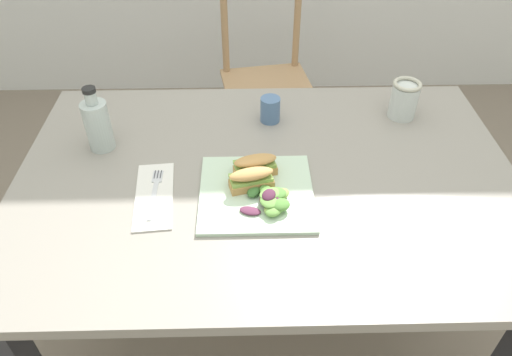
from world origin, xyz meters
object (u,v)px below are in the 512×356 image
chair_wooden_far (266,82)px  cup_extra_side (270,110)px  dining_table (266,207)px  mason_jar_iced_tea (404,101)px  plate_lunch (256,193)px  sandwich_half_back (255,165)px  fork_on_napkin (155,190)px  bottle_cold_brew (98,127)px  sandwich_half_front (251,178)px

chair_wooden_far → cup_extra_side: (-0.02, -0.76, 0.33)m
dining_table → mason_jar_iced_tea: (0.43, 0.28, 0.17)m
chair_wooden_far → plate_lunch: size_ratio=3.01×
mason_jar_iced_tea → cup_extra_side: (-0.41, -0.02, -0.01)m
sandwich_half_back → chair_wooden_far: bearing=85.8°
chair_wooden_far → fork_on_napkin: (-0.33, -1.08, 0.30)m
plate_lunch → bottle_cold_brew: size_ratio=1.50×
dining_table → sandwich_half_front: 0.17m
sandwich_half_back → cup_extra_side: bearing=78.9°
sandwich_half_back → mason_jar_iced_tea: mason_jar_iced_tea is taller
plate_lunch → mason_jar_iced_tea: bearing=37.4°
dining_table → fork_on_napkin: fork_on_napkin is taller
sandwich_half_back → mason_jar_iced_tea: 0.54m
sandwich_half_back → cup_extra_side: 0.27m
sandwich_half_back → fork_on_napkin: sandwich_half_back is taller
fork_on_napkin → bottle_cold_brew: size_ratio=0.96×
dining_table → plate_lunch: (-0.03, -0.07, 0.12)m
dining_table → sandwich_half_front: size_ratio=11.10×
fork_on_napkin → cup_extra_side: 0.45m
cup_extra_side → plate_lunch: bearing=-98.5°
bottle_cold_brew → plate_lunch: bearing=-25.9°
bottle_cold_brew → sandwich_half_back: bearing=-17.8°
cup_extra_side → mason_jar_iced_tea: bearing=2.2°
chair_wooden_far → bottle_cold_brew: (-0.51, -0.88, 0.36)m
plate_lunch → mason_jar_iced_tea: mason_jar_iced_tea is taller
dining_table → cup_extra_side: cup_extra_side is taller
sandwich_half_front → cup_extra_side: (0.06, 0.32, 0.00)m
sandwich_half_front → sandwich_half_back: (0.01, 0.05, 0.00)m
fork_on_napkin → sandwich_half_front: bearing=0.2°
sandwich_half_back → mason_jar_iced_tea: bearing=31.3°
sandwich_half_front → bottle_cold_brew: bottle_cold_brew is taller
dining_table → bottle_cold_brew: size_ratio=7.01×
dining_table → sandwich_half_back: sandwich_half_back is taller
sandwich_half_front → cup_extra_side: bearing=78.9°
plate_lunch → fork_on_napkin: size_ratio=1.56×
chair_wooden_far → mason_jar_iced_tea: size_ratio=7.36×
sandwich_half_back → cup_extra_side: (0.05, 0.26, 0.00)m
cup_extra_side → chair_wooden_far: bearing=88.2°
chair_wooden_far → sandwich_half_back: 1.08m
mason_jar_iced_tea → bottle_cold_brew: bearing=-171.1°
dining_table → cup_extra_side: bearing=85.7°
dining_table → mason_jar_iced_tea: 0.54m
fork_on_napkin → mason_jar_iced_tea: bearing=24.9°
sandwich_half_front → sandwich_half_back: same height
chair_wooden_far → cup_extra_side: chair_wooden_far is taller
sandwich_half_back → bottle_cold_brew: (-0.43, 0.14, 0.03)m
plate_lunch → mason_jar_iced_tea: (0.46, 0.35, 0.05)m
bottle_cold_brew → cup_extra_side: (0.49, 0.12, -0.03)m
dining_table → bottle_cold_brew: bearing=163.5°
cup_extra_side → sandwich_half_front: bearing=-101.1°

